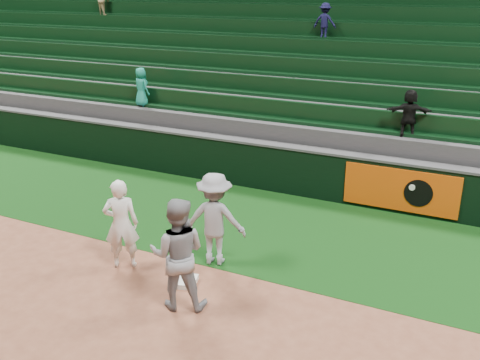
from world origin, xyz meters
name	(u,v)px	position (x,y,z in m)	size (l,w,h in m)	color
ground	(174,287)	(0.00, 0.00, 0.00)	(70.00, 70.00, 0.00)	brown
foul_grass	(246,223)	(0.00, 3.00, 0.00)	(36.00, 4.20, 0.01)	black
first_base	(185,281)	(0.10, 0.19, 0.05)	(0.43, 0.43, 0.10)	white
first_baseman	(121,224)	(-1.27, 0.25, 0.88)	(0.64, 0.42, 1.75)	white
baserunner	(178,254)	(0.39, -0.43, 0.96)	(0.94, 0.73, 1.93)	gray
base_coach	(215,219)	(0.24, 1.12, 0.91)	(1.17, 0.67, 1.81)	#90939C
field_wall	(283,168)	(0.03, 5.20, 0.63)	(36.00, 0.45, 1.25)	black
stadium_seating	(328,99)	(0.00, 8.97, 1.70)	(36.00, 5.95, 5.05)	#333335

